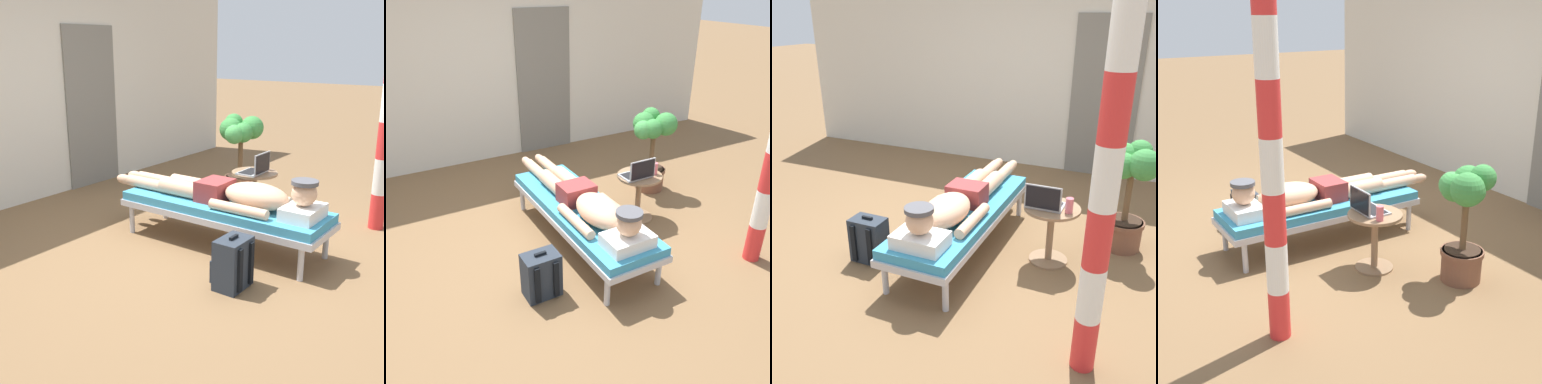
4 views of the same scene
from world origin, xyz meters
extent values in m
plane|color=brown|center=(0.00, 0.00, 0.00)|extent=(40.00, 40.00, 0.00)
cube|color=beige|center=(0.23, 2.71, 1.35)|extent=(7.60, 0.20, 2.70)
cube|color=slate|center=(1.05, 2.60, 1.02)|extent=(0.84, 0.03, 2.04)
cylinder|color=#B7B7BC|center=(-0.04, 0.93, 0.14)|extent=(0.05, 0.05, 0.28)
cylinder|color=#B7B7BC|center=(0.49, 0.93, 0.14)|extent=(0.05, 0.05, 0.28)
cylinder|color=#B7B7BC|center=(-0.04, -0.86, 0.14)|extent=(0.05, 0.05, 0.28)
cylinder|color=#B7B7BC|center=(0.49, -0.86, 0.14)|extent=(0.05, 0.05, 0.28)
cube|color=#B7B7BC|center=(0.23, 0.04, 0.31)|extent=(0.63, 1.99, 0.06)
cube|color=teal|center=(0.23, 0.04, 0.38)|extent=(0.60, 1.95, 0.08)
cube|color=white|center=(0.23, -0.74, 0.47)|extent=(0.40, 0.28, 0.11)
sphere|color=#D8A884|center=(0.23, -0.74, 0.64)|extent=(0.21, 0.21, 0.21)
cylinder|color=#4C4C51|center=(0.23, -0.74, 0.73)|extent=(0.22, 0.22, 0.03)
ellipsoid|color=#D8A884|center=(0.23, -0.30, 0.54)|extent=(0.35, 0.60, 0.23)
cylinder|color=#D8A884|center=(0.01, -0.25, 0.46)|extent=(0.09, 0.55, 0.09)
cylinder|color=#D8A884|center=(0.45, -0.25, 0.46)|extent=(0.09, 0.55, 0.09)
cube|color=maroon|center=(0.23, 0.13, 0.52)|extent=(0.33, 0.26, 0.19)
cylinder|color=#D8A884|center=(0.14, 0.47, 0.49)|extent=(0.15, 0.42, 0.15)
cylinder|color=#D8A884|center=(0.14, 0.90, 0.47)|extent=(0.11, 0.44, 0.11)
ellipsoid|color=#D8A884|center=(0.14, 1.19, 0.47)|extent=(0.09, 0.20, 0.10)
cylinder|color=#D8A884|center=(0.31, 0.47, 0.49)|extent=(0.15, 0.42, 0.15)
cylinder|color=#D8A884|center=(0.31, 0.90, 0.47)|extent=(0.11, 0.44, 0.11)
ellipsoid|color=#D8A884|center=(0.31, 1.19, 0.47)|extent=(0.09, 0.20, 0.10)
cylinder|color=#8C6B4C|center=(1.01, 0.15, 0.01)|extent=(0.34, 0.34, 0.02)
cylinder|color=#8C6B4C|center=(1.01, 0.15, 0.26)|extent=(0.06, 0.06, 0.48)
cylinder|color=#8C6B4C|center=(1.01, 0.15, 0.51)|extent=(0.48, 0.48, 0.02)
cube|color=#A5A8AD|center=(0.95, 0.15, 0.53)|extent=(0.31, 0.22, 0.02)
cube|color=black|center=(0.95, 0.16, 0.54)|extent=(0.27, 0.15, 0.00)
cube|color=#A5A8AD|center=(0.95, 0.03, 0.64)|extent=(0.31, 0.01, 0.21)
cube|color=black|center=(0.95, 0.02, 0.64)|extent=(0.29, 0.00, 0.19)
cylinder|color=#D86672|center=(1.16, 0.09, 0.59)|extent=(0.06, 0.06, 0.13)
cube|color=#262D38|center=(-0.45, -0.49, 0.20)|extent=(0.30, 0.20, 0.40)
cube|color=#262D38|center=(-0.45, -0.37, 0.13)|extent=(0.22, 0.04, 0.18)
cube|color=black|center=(-0.53, -0.60, 0.20)|extent=(0.04, 0.02, 0.34)
cube|color=black|center=(-0.36, -0.60, 0.20)|extent=(0.04, 0.02, 0.34)
cube|color=black|center=(-0.45, -0.49, 0.41)|extent=(0.10, 0.02, 0.02)
cylinder|color=brown|center=(1.58, 0.66, 0.14)|extent=(0.34, 0.34, 0.28)
cylinder|color=brown|center=(1.58, 0.66, 0.26)|extent=(0.37, 0.37, 0.04)
cylinder|color=#332319|center=(1.58, 0.66, 0.29)|extent=(0.31, 0.31, 0.01)
cylinder|color=brown|center=(1.58, 0.66, 0.51)|extent=(0.06, 0.06, 0.47)
sphere|color=#38843D|center=(1.66, 0.65, 0.83)|extent=(0.20, 0.20, 0.20)
sphere|color=#38843D|center=(1.62, 0.78, 0.91)|extent=(0.22, 0.22, 0.22)
sphere|color=#38843D|center=(1.49, 0.75, 0.85)|extent=(0.27, 0.27, 0.27)
sphere|color=#429347|center=(1.41, 0.65, 0.81)|extent=(0.22, 0.22, 0.22)
sphere|color=#38843D|center=(1.50, 0.59, 0.82)|extent=(0.23, 0.23, 0.23)
sphere|color=#38843D|center=(1.67, 0.57, 0.86)|extent=(0.27, 0.27, 0.27)
cylinder|color=red|center=(1.51, -1.00, 0.18)|extent=(0.15, 0.15, 0.36)
cylinder|color=white|center=(1.51, -1.00, 0.54)|extent=(0.15, 0.15, 0.36)
camera|label=1|loc=(-3.43, -2.26, 1.80)|focal=46.24mm
camera|label=2|loc=(-1.49, -2.99, 2.37)|focal=38.32mm
camera|label=3|loc=(1.71, -3.25, 2.08)|focal=40.98mm
camera|label=4|loc=(4.51, -2.26, 2.23)|focal=49.57mm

